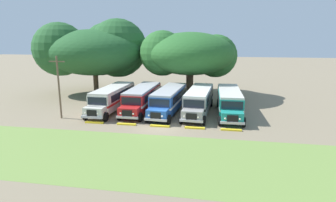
{
  "coord_description": "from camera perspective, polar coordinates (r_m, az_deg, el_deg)",
  "views": [
    {
      "loc": [
        5.43,
        -26.26,
        8.81
      ],
      "look_at": [
        0.0,
        4.94,
        1.6
      ],
      "focal_mm": 29.76,
      "sensor_mm": 36.0,
      "label": 1
    }
  ],
  "objects": [
    {
      "name": "ground_plane",
      "position": [
        28.23,
        -1.73,
        -5.36
      ],
      "size": [
        220.0,
        220.0,
        0.0
      ],
      "primitive_type": "plane",
      "color": "#84755B"
    },
    {
      "name": "foreground_grass_strip",
      "position": [
        21.58,
        -5.7,
        -11.32
      ],
      "size": [
        80.0,
        9.88,
        0.01
      ],
      "primitive_type": "cube",
      "color": "olive",
      "rests_on": "ground_plane"
    },
    {
      "name": "parked_bus_slot_0",
      "position": [
        35.32,
        -11.29,
        0.76
      ],
      "size": [
        2.92,
        10.87,
        2.82
      ],
      "rotation": [
        0.0,
        0.0,
        -1.6
      ],
      "color": "silver",
      "rests_on": "ground_plane"
    },
    {
      "name": "parked_bus_slot_1",
      "position": [
        34.7,
        -5.29,
        0.75
      ],
      "size": [
        2.88,
        10.86,
        2.82
      ],
      "rotation": [
        0.0,
        0.0,
        -1.59
      ],
      "color": "red",
      "rests_on": "ground_plane"
    },
    {
      "name": "parked_bus_slot_2",
      "position": [
        33.65,
        0.19,
        0.42
      ],
      "size": [
        3.34,
        10.94,
        2.82
      ],
      "rotation": [
        0.0,
        0.0,
        -1.64
      ],
      "color": "#23519E",
      "rests_on": "ground_plane"
    },
    {
      "name": "parked_bus_slot_3",
      "position": [
        33.5,
        6.37,
        0.28
      ],
      "size": [
        3.3,
        10.93,
        2.82
      ],
      "rotation": [
        0.0,
        0.0,
        -1.64
      ],
      "color": "#9E9993",
      "rests_on": "ground_plane"
    },
    {
      "name": "parked_bus_slot_4",
      "position": [
        33.5,
        12.45,
        0.06
      ],
      "size": [
        2.86,
        10.86,
        2.82
      ],
      "rotation": [
        0.0,
        0.0,
        -1.55
      ],
      "color": "teal",
      "rests_on": "ground_plane"
    },
    {
      "name": "curb_wheelstop_0",
      "position": [
        30.48,
        -14.84,
        -4.27
      ],
      "size": [
        2.0,
        0.36,
        0.15
      ],
      "primitive_type": "cube",
      "color": "yellow",
      "rests_on": "ground_plane"
    },
    {
      "name": "curb_wheelstop_1",
      "position": [
        29.21,
        -8.5,
        -4.72
      ],
      "size": [
        2.0,
        0.36,
        0.15
      ],
      "primitive_type": "cube",
      "color": "yellow",
      "rests_on": "ground_plane"
    },
    {
      "name": "curb_wheelstop_2",
      "position": [
        28.33,
        -1.67,
        -5.14
      ],
      "size": [
        2.0,
        0.36,
        0.15
      ],
      "primitive_type": "cube",
      "color": "yellow",
      "rests_on": "ground_plane"
    },
    {
      "name": "curb_wheelstop_3",
      "position": [
        27.87,
        5.5,
        -5.5
      ],
      "size": [
        2.0,
        0.36,
        0.15
      ],
      "primitive_type": "cube",
      "color": "yellow",
      "rests_on": "ground_plane"
    },
    {
      "name": "curb_wheelstop_4",
      "position": [
        27.85,
        12.8,
        -5.78
      ],
      "size": [
        2.0,
        0.36,
        0.15
      ],
      "primitive_type": "cube",
      "color": "yellow",
      "rests_on": "ground_plane"
    },
    {
      "name": "broad_shade_tree",
      "position": [
        42.94,
        4.57,
        9.59
      ],
      "size": [
        14.32,
        14.64,
        9.92
      ],
      "color": "brown",
      "rests_on": "ground_plane"
    },
    {
      "name": "secondary_tree",
      "position": [
        46.59,
        -14.44,
        10.11
      ],
      "size": [
        17.01,
        15.99,
        11.81
      ],
      "color": "brown",
      "rests_on": "ground_plane"
    },
    {
      "name": "utility_pole",
      "position": [
        32.73,
        -21.46,
        2.96
      ],
      "size": [
        1.8,
        0.2,
        6.92
      ],
      "color": "brown",
      "rests_on": "ground_plane"
    }
  ]
}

